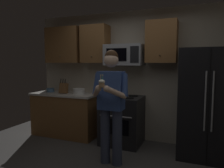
# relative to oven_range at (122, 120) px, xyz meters

# --- Properties ---
(wall_back) EXTENTS (4.40, 0.10, 2.60)m
(wall_back) POSITION_rel_oven_range_xyz_m (0.15, 0.39, 0.84)
(wall_back) COLOR #B7AD99
(wall_back) RESTS_ON ground
(oven_range) EXTENTS (0.76, 0.70, 0.93)m
(oven_range) POSITION_rel_oven_range_xyz_m (0.00, 0.00, 0.00)
(oven_range) COLOR black
(oven_range) RESTS_ON ground
(microwave) EXTENTS (0.74, 0.41, 0.40)m
(microwave) POSITION_rel_oven_range_xyz_m (0.00, 0.12, 1.26)
(microwave) COLOR #9EA0A5
(refrigerator) EXTENTS (0.90, 0.75, 1.80)m
(refrigerator) POSITION_rel_oven_range_xyz_m (1.50, -0.04, 0.44)
(refrigerator) COLOR black
(refrigerator) RESTS_ON ground
(cabinet_row_upper) EXTENTS (2.78, 0.36, 0.76)m
(cabinet_row_upper) POSITION_rel_oven_range_xyz_m (-0.57, 0.17, 1.49)
(cabinet_row_upper) COLOR brown
(counter_left) EXTENTS (1.44, 0.66, 0.92)m
(counter_left) POSITION_rel_oven_range_xyz_m (-1.30, 0.02, 0.00)
(counter_left) COLOR brown
(counter_left) RESTS_ON ground
(knife_block) EXTENTS (0.16, 0.15, 0.32)m
(knife_block) POSITION_rel_oven_range_xyz_m (-1.31, -0.03, 0.57)
(knife_block) COLOR brown
(knife_block) RESTS_ON counter_left
(bowl_large_white) EXTENTS (0.25, 0.25, 0.12)m
(bowl_large_white) POSITION_rel_oven_range_xyz_m (-0.96, 0.01, 0.52)
(bowl_large_white) COLOR white
(bowl_large_white) RESTS_ON counter_left
(bowl_small_colored) EXTENTS (0.18, 0.18, 0.08)m
(bowl_small_colored) POSITION_rel_oven_range_xyz_m (-1.72, 0.05, 0.50)
(bowl_small_colored) COLOR #4C7299
(bowl_small_colored) RESTS_ON counter_left
(person) EXTENTS (0.60, 0.48, 1.76)m
(person) POSITION_rel_oven_range_xyz_m (0.12, -0.87, 0.53)
(person) COLOR #383F59
(person) RESTS_ON ground
(cupcake) EXTENTS (0.09, 0.09, 0.17)m
(cupcake) POSITION_rel_oven_range_xyz_m (0.12, -1.20, 0.83)
(cupcake) COLOR #A87F56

